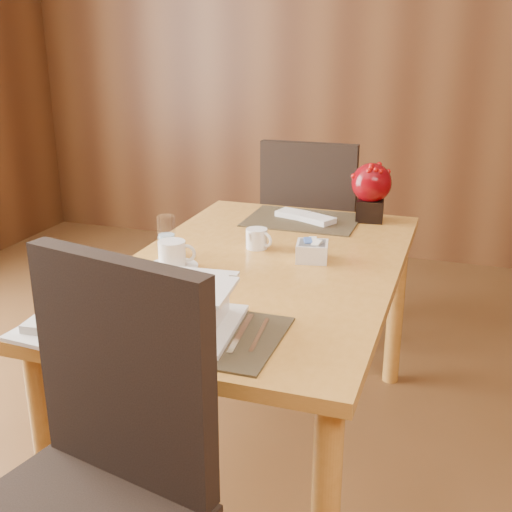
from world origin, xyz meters
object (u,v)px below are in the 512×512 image
(creamer_jug, at_px, (257,239))
(far_chair, at_px, (313,229))
(berry_decor, at_px, (371,188))
(bread_plate, at_px, (48,332))
(dining_table, at_px, (261,291))
(coffee_cup, at_px, (172,257))
(sugar_caddy, at_px, (312,251))
(near_chair, at_px, (88,478))
(soup_setting, at_px, (178,308))
(water_glass, at_px, (167,236))

(creamer_jug, xyz_separation_m, far_chair, (-0.00, 0.88, -0.22))
(berry_decor, height_order, bread_plate, berry_decor)
(dining_table, height_order, berry_decor, berry_decor)
(coffee_cup, distance_m, sugar_caddy, 0.47)
(berry_decor, xyz_separation_m, near_chair, (-0.33, -1.60, -0.29))
(soup_setting, bearing_deg, dining_table, 79.38)
(coffee_cup, height_order, bread_plate, coffee_cup)
(sugar_caddy, distance_m, bread_plate, 0.92)
(bread_plate, height_order, far_chair, far_chair)
(dining_table, height_order, bread_plate, bread_plate)
(bread_plate, bearing_deg, water_glass, 87.87)
(sugar_caddy, distance_m, near_chair, 1.09)
(dining_table, bearing_deg, bread_plate, -118.14)
(creamer_jug, bearing_deg, water_glass, -124.58)
(sugar_caddy, bearing_deg, berry_decor, 78.88)
(water_glass, xyz_separation_m, creamer_jug, (0.27, 0.18, -0.04))
(far_chair, bearing_deg, creamer_jug, 89.27)
(water_glass, height_order, bread_plate, water_glass)
(creamer_jug, relative_size, far_chair, 0.10)
(dining_table, relative_size, soup_setting, 4.54)
(water_glass, bearing_deg, coffee_cup, -56.73)
(dining_table, xyz_separation_m, near_chair, (-0.07, -0.96, -0.06))
(soup_setting, height_order, coffee_cup, soup_setting)
(soup_setting, bearing_deg, creamer_jug, 86.01)
(dining_table, relative_size, near_chair, 1.43)
(coffee_cup, xyz_separation_m, bread_plate, (-0.10, -0.54, -0.04))
(water_glass, height_order, near_chair, near_chair)
(bread_plate, bearing_deg, near_chair, -45.30)
(berry_decor, xyz_separation_m, bread_plate, (-0.62, -1.31, -0.13))
(dining_table, bearing_deg, soup_setting, -95.11)
(creamer_jug, height_order, sugar_caddy, creamer_jug)
(sugar_caddy, height_order, berry_decor, berry_decor)
(dining_table, height_order, coffee_cup, coffee_cup)
(coffee_cup, xyz_separation_m, near_chair, (0.19, -0.83, -0.20))
(near_chair, bearing_deg, dining_table, 98.31)
(dining_table, xyz_separation_m, berry_decor, (0.26, 0.64, 0.23))
(sugar_caddy, distance_m, far_chair, 0.99)
(coffee_cup, distance_m, near_chair, 0.87)
(dining_table, relative_size, berry_decor, 6.28)
(berry_decor, height_order, far_chair, far_chair)
(dining_table, bearing_deg, creamer_jug, 113.10)
(coffee_cup, height_order, far_chair, far_chair)
(coffee_cup, height_order, sugar_caddy, coffee_cup)
(water_glass, xyz_separation_m, far_chair, (0.26, 1.05, -0.25))
(soup_setting, distance_m, creamer_jug, 0.70)
(soup_setting, xyz_separation_m, creamer_jug, (-0.02, 0.70, -0.02))
(dining_table, height_order, sugar_caddy, sugar_caddy)
(soup_setting, relative_size, water_glass, 2.31)
(soup_setting, height_order, bread_plate, soup_setting)
(near_chair, bearing_deg, creamer_jug, 102.31)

